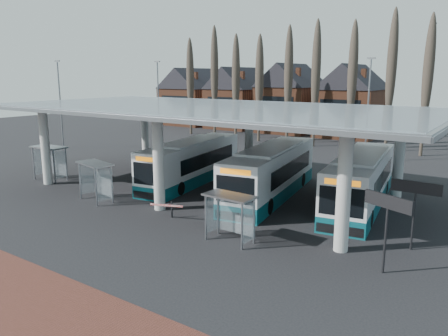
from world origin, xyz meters
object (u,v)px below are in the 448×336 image
Objects in this scene: shelter_1 at (97,173)px; bus_3 at (361,181)px; bus_1 at (192,162)px; shelter_2 at (231,207)px; bus_2 at (272,173)px; shelter_0 at (51,155)px.

bus_3 is at bearing 43.72° from shelter_1.
bus_1 is 4.00× the size of shelter_1.
bus_1 is 4.56× the size of shelter_2.
bus_2 is 4.27× the size of shelter_0.
shelter_0 is (-23.47, -6.96, 0.37)m from bus_3.
bus_1 is at bearing 169.25° from bus_2.
bus_3 is at bearing -4.76° from bus_1.
shelter_0 is at bearing 179.54° from shelter_1.
shelter_1 is at bearing -157.90° from bus_3.
shelter_1 is (-1.96, -7.98, 0.34)m from bus_1.
shelter_1 is (-9.28, -7.82, 0.25)m from bus_2.
shelter_2 is (9.77, -9.06, 0.21)m from bus_1.
bus_3 is (13.33, 0.99, 0.04)m from bus_1.
bus_1 is at bearing 139.83° from shelter_2.
bus_1 is 7.33m from bus_2.
bus_1 reaches higher than shelter_2.
bus_1 is 11.77m from shelter_0.
bus_2 reaches higher than shelter_0.
bus_1 reaches higher than shelter_0.
bus_3 is at bearing 12.79° from shelter_0.
shelter_0 is 8.43m from shelter_1.
bus_2 is at bearing -10.27° from bus_1.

